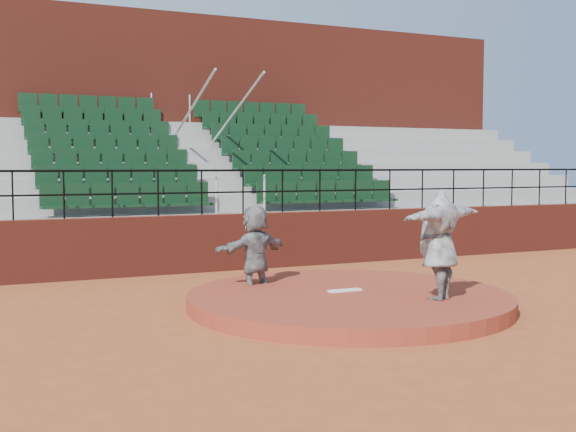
# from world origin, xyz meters

# --- Properties ---
(ground) EXTENTS (90.00, 90.00, 0.00)m
(ground) POSITION_xyz_m (0.00, 0.00, 0.00)
(ground) COLOR #974922
(ground) RESTS_ON ground
(pitchers_mound) EXTENTS (5.50, 5.50, 0.25)m
(pitchers_mound) POSITION_xyz_m (0.00, 0.00, 0.12)
(pitchers_mound) COLOR maroon
(pitchers_mound) RESTS_ON ground
(pitching_rubber) EXTENTS (0.60, 0.15, 0.03)m
(pitching_rubber) POSITION_xyz_m (0.00, 0.15, 0.27)
(pitching_rubber) COLOR white
(pitching_rubber) RESTS_ON pitchers_mound
(boundary_wall) EXTENTS (24.00, 0.30, 1.30)m
(boundary_wall) POSITION_xyz_m (0.00, 5.00, 0.65)
(boundary_wall) COLOR maroon
(boundary_wall) RESTS_ON ground
(wall_railing) EXTENTS (24.04, 0.05, 1.03)m
(wall_railing) POSITION_xyz_m (0.00, 5.00, 2.03)
(wall_railing) COLOR black
(wall_railing) RESTS_ON boundary_wall
(seating_deck) EXTENTS (24.00, 5.97, 4.63)m
(seating_deck) POSITION_xyz_m (0.00, 8.64, 1.45)
(seating_deck) COLOR gray
(seating_deck) RESTS_ON ground
(press_box_facade) EXTENTS (24.00, 3.00, 7.10)m
(press_box_facade) POSITION_xyz_m (0.00, 12.60, 3.55)
(press_box_facade) COLOR maroon
(press_box_facade) RESTS_ON ground
(pitcher) EXTENTS (2.23, 1.40, 1.77)m
(pitcher) POSITION_xyz_m (1.00, -1.14, 1.13)
(pitcher) COLOR black
(pitcher) RESTS_ON pitchers_mound
(fielder) EXTENTS (1.65, 0.97, 1.70)m
(fielder) POSITION_xyz_m (-1.12, 1.50, 0.85)
(fielder) COLOR black
(fielder) RESTS_ON ground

